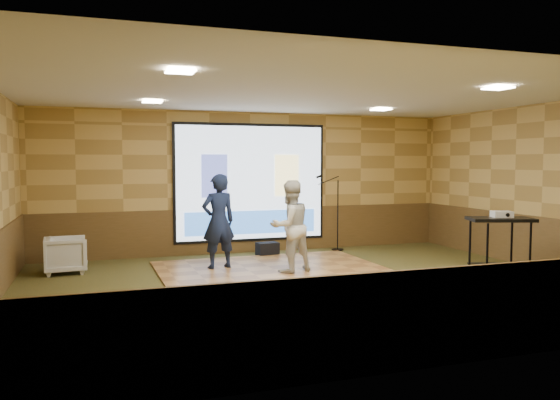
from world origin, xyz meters
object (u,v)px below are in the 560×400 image
object	(u,v)px
dance_floor	(274,270)
player_left	(218,221)
mic_stand	(335,228)
duffel_bag	(267,249)
projector_screen	(251,184)
player_right	(290,226)
projector	(502,214)
banquet_chair	(66,255)
av_table	(500,236)

from	to	relation	value
dance_floor	player_left	world-z (taller)	player_left
mic_stand	dance_floor	bearing A→B (deg)	-134.98
duffel_bag	projector_screen	bearing A→B (deg)	111.89
player_left	player_right	size ratio (longest dim) A/B	1.06
projector_screen	projector	bearing A→B (deg)	-52.60
banquet_chair	mic_stand	bearing A→B (deg)	-85.59
player_left	projector	distance (m)	4.81
projector_screen	duffel_bag	world-z (taller)	projector_screen
dance_floor	banquet_chair	xyz separation A→B (m)	(-3.50, 0.99, 0.31)
av_table	duffel_bag	size ratio (longest dim) A/B	2.40
projector_screen	av_table	world-z (taller)	projector_screen
dance_floor	projector	xyz separation A→B (m)	(3.27, -1.94, 1.08)
player_right	dance_floor	bearing A→B (deg)	-67.57
dance_floor	av_table	xyz separation A→B (m)	(3.21, -1.99, 0.73)
projector_screen	projector	world-z (taller)	projector_screen
av_table	banquet_chair	xyz separation A→B (m)	(-6.71, 2.98, -0.43)
player_left	banquet_chair	world-z (taller)	player_left
player_left	player_right	world-z (taller)	player_left
player_left	banquet_chair	distance (m)	2.72
mic_stand	banquet_chair	world-z (taller)	mic_stand
projector_screen	player_right	xyz separation A→B (m)	(0.04, -2.38, -0.65)
player_left	duffel_bag	xyz separation A→B (m)	(1.28, 1.14, -0.74)
banquet_chair	duffel_bag	size ratio (longest dim) A/B	1.61
mic_stand	banquet_chair	bearing A→B (deg)	-168.41
projector_screen	player_left	size ratio (longest dim) A/B	1.95
dance_floor	av_table	world-z (taller)	av_table
player_right	projector	xyz separation A→B (m)	(3.06, -1.67, 0.27)
dance_floor	duffel_bag	xyz separation A→B (m)	(0.38, 1.59, 0.12)
dance_floor	player_right	distance (m)	0.89
av_table	projector	size ratio (longest dim) A/B	3.49
dance_floor	banquet_chair	bearing A→B (deg)	164.14
player_left	av_table	xyz separation A→B (m)	(4.11, -2.44, -0.13)
player_right	projector_screen	bearing A→B (deg)	-104.40
dance_floor	banquet_chair	world-z (taller)	banquet_chair
av_table	mic_stand	world-z (taller)	mic_stand
player_right	duffel_bag	world-z (taller)	player_right
player_left	duffel_bag	world-z (taller)	player_left
player_right	mic_stand	bearing A→B (deg)	-146.46
player_left	player_right	bearing A→B (deg)	137.15
av_table	banquet_chair	world-z (taller)	av_table
banquet_chair	projector_screen	bearing A→B (deg)	-76.80
player_right	av_table	world-z (taller)	player_right
banquet_chair	duffel_bag	xyz separation A→B (m)	(3.88, 0.60, -0.18)
dance_floor	projector_screen	bearing A→B (deg)	85.22
projector	banquet_chair	size ratio (longest dim) A/B	0.43
mic_stand	projector_screen	bearing A→B (deg)	173.20
projector_screen	player_right	bearing A→B (deg)	-89.10
projector	mic_stand	xyz separation A→B (m)	(-1.27, 3.71, -0.60)
dance_floor	projector	size ratio (longest dim) A/B	13.29
player_left	player_right	distance (m)	1.33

